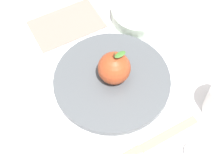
# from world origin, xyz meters

# --- Properties ---
(ground_plane) EXTENTS (2.40, 2.40, 0.00)m
(ground_plane) POSITION_xyz_m (0.00, 0.00, 0.00)
(ground_plane) COLOR silver
(dinner_plate) EXTENTS (0.25, 0.25, 0.01)m
(dinner_plate) POSITION_xyz_m (-0.02, 0.01, 0.01)
(dinner_plate) COLOR #4C5156
(dinner_plate) RESTS_ON ground_plane
(apple) EXTENTS (0.07, 0.07, 0.08)m
(apple) POSITION_xyz_m (-0.01, 0.01, 0.05)
(apple) COLOR #9E3D1E
(apple) RESTS_ON dinner_plate
(side_bowl) EXTENTS (0.14, 0.14, 0.03)m
(side_bowl) POSITION_xyz_m (0.07, 0.19, 0.02)
(side_bowl) COLOR #B2C6B2
(side_bowl) RESTS_ON ground_plane
(knife) EXTENTS (0.21, 0.11, 0.01)m
(knife) POSITION_xyz_m (0.03, -0.15, 0.00)
(knife) COLOR #D8B766
(knife) RESTS_ON ground_plane
(spoon) EXTENTS (0.18, 0.10, 0.01)m
(spoon) POSITION_xyz_m (0.11, -0.16, 0.01)
(spoon) COLOR silver
(spoon) RESTS_ON ground_plane
(linen_napkin) EXTENTS (0.20, 0.17, 0.00)m
(linen_napkin) POSITION_xyz_m (-0.11, 0.18, 0.00)
(linen_napkin) COLOR gray
(linen_napkin) RESTS_ON ground_plane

